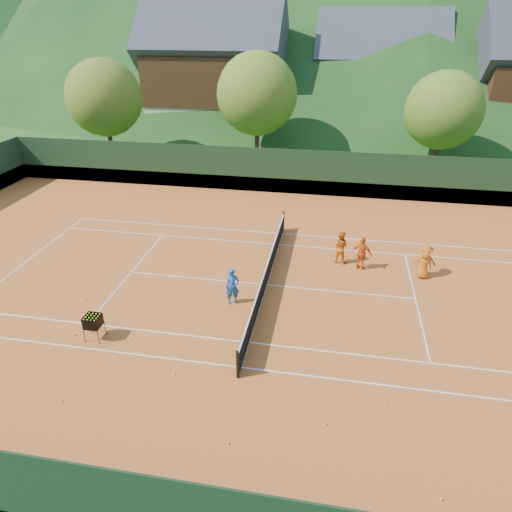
% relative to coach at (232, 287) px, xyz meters
% --- Properties ---
extents(ground, '(400.00, 400.00, 0.00)m').
position_rel_coach_xyz_m(ground, '(1.15, 1.69, -0.82)').
color(ground, '#284E18').
rests_on(ground, ground).
extents(clay_court, '(40.00, 24.00, 0.02)m').
position_rel_coach_xyz_m(clay_court, '(1.15, 1.69, -0.81)').
color(clay_court, '#CA5D20').
rests_on(clay_court, ground).
extents(coach, '(0.68, 0.57, 1.60)m').
position_rel_coach_xyz_m(coach, '(0.00, 0.00, 0.00)').
color(coach, '#1B5FB3').
rests_on(coach, clay_court).
extents(student_a, '(0.90, 0.77, 1.62)m').
position_rel_coach_xyz_m(student_a, '(4.28, 4.43, 0.01)').
color(student_a, orange).
rests_on(student_a, clay_court).
extents(student_b, '(1.03, 0.71, 1.62)m').
position_rel_coach_xyz_m(student_b, '(5.29, 3.93, 0.01)').
color(student_b, orange).
rests_on(student_b, clay_court).
extents(student_c, '(0.69, 0.48, 1.34)m').
position_rel_coach_xyz_m(student_c, '(8.06, 3.58, -0.13)').
color(student_c, orange).
rests_on(student_c, clay_court).
extents(student_d, '(1.02, 0.61, 1.54)m').
position_rel_coach_xyz_m(student_d, '(8.11, 3.85, -0.03)').
color(student_d, '#DF5B13').
rests_on(student_d, clay_court).
extents(tennis_ball_0, '(0.07, 0.07, 0.07)m').
position_rel_coach_xyz_m(tennis_ball_0, '(1.45, -6.95, -0.77)').
color(tennis_ball_0, '#DFF028').
rests_on(tennis_ball_0, clay_court).
extents(tennis_ball_1, '(0.07, 0.07, 0.07)m').
position_rel_coach_xyz_m(tennis_ball_1, '(-4.01, -6.32, -0.77)').
color(tennis_ball_1, '#DFF028').
rests_on(tennis_ball_1, clay_court).
extents(tennis_ball_3, '(0.07, 0.07, 0.07)m').
position_rel_coach_xyz_m(tennis_ball_3, '(-6.19, -0.85, -0.77)').
color(tennis_ball_3, '#DFF028').
rests_on(tennis_ball_3, clay_court).
extents(tennis_ball_5, '(0.07, 0.07, 0.07)m').
position_rel_coach_xyz_m(tennis_ball_5, '(1.83, -2.24, -0.77)').
color(tennis_ball_5, '#DFF028').
rests_on(tennis_ball_5, clay_court).
extents(tennis_ball_6, '(0.07, 0.07, 0.07)m').
position_rel_coach_xyz_m(tennis_ball_6, '(-3.21, -3.10, -0.77)').
color(tennis_ball_6, '#DFF028').
rests_on(tennis_ball_6, clay_court).
extents(tennis_ball_9, '(0.07, 0.07, 0.07)m').
position_rel_coach_xyz_m(tennis_ball_9, '(5.12, -2.60, -0.77)').
color(tennis_ball_9, '#DFF028').
rests_on(tennis_ball_9, clay_court).
extents(tennis_ball_10, '(0.07, 0.07, 0.07)m').
position_rel_coach_xyz_m(tennis_ball_10, '(4.10, -5.76, -0.77)').
color(tennis_ball_10, '#DFF028').
rests_on(tennis_ball_10, clay_court).
extents(tennis_ball_11, '(0.07, 0.07, 0.07)m').
position_rel_coach_xyz_m(tennis_ball_11, '(6.23, -2.12, -0.77)').
color(tennis_ball_11, '#DFF028').
rests_on(tennis_ball_11, clay_court).
extents(tennis_ball_12, '(0.07, 0.07, 0.07)m').
position_rel_coach_xyz_m(tennis_ball_12, '(7.02, -7.63, -0.77)').
color(tennis_ball_12, '#DFF028').
rests_on(tennis_ball_12, clay_court).
extents(tennis_ball_13, '(0.07, 0.07, 0.07)m').
position_rel_coach_xyz_m(tennis_ball_13, '(-5.74, -0.86, -0.77)').
color(tennis_ball_13, '#DFF028').
rests_on(tennis_ball_13, clay_court).
extents(tennis_ball_14, '(0.07, 0.07, 0.07)m').
position_rel_coach_xyz_m(tennis_ball_14, '(-0.97, -4.52, -0.77)').
color(tennis_ball_14, '#DFF028').
rests_on(tennis_ball_14, clay_court).
extents(tennis_ball_15, '(0.07, 0.07, 0.07)m').
position_rel_coach_xyz_m(tennis_ball_15, '(-5.35, -3.19, -0.77)').
color(tennis_ball_15, '#DFF028').
rests_on(tennis_ball_15, clay_court).
extents(tennis_ball_16, '(0.07, 0.07, 0.07)m').
position_rel_coach_xyz_m(tennis_ball_16, '(-0.20, -2.29, -0.77)').
color(tennis_ball_16, '#DFF028').
rests_on(tennis_ball_16, clay_court).
extents(tennis_ball_17, '(0.07, 0.07, 0.07)m').
position_rel_coach_xyz_m(tennis_ball_17, '(-3.19, -0.79, -0.77)').
color(tennis_ball_17, '#DFF028').
rests_on(tennis_ball_17, clay_court).
extents(tennis_ball_18, '(0.07, 0.07, 0.07)m').
position_rel_coach_xyz_m(tennis_ball_18, '(5.89, -4.60, -0.77)').
color(tennis_ball_18, '#DFF028').
rests_on(tennis_ball_18, clay_court).
extents(tennis_ball_19, '(0.07, 0.07, 0.07)m').
position_rel_coach_xyz_m(tennis_ball_19, '(4.35, -2.30, -0.77)').
color(tennis_ball_19, '#DFF028').
rests_on(tennis_ball_19, clay_court).
extents(tennis_ball_20, '(0.07, 0.07, 0.07)m').
position_rel_coach_xyz_m(tennis_ball_20, '(5.56, -2.58, -0.77)').
color(tennis_ball_20, '#DFF028').
rests_on(tennis_ball_20, clay_court).
extents(court_lines, '(23.83, 11.03, 0.00)m').
position_rel_coach_xyz_m(court_lines, '(1.15, 1.69, -0.80)').
color(court_lines, white).
rests_on(court_lines, clay_court).
extents(tennis_net, '(0.10, 12.07, 1.10)m').
position_rel_coach_xyz_m(tennis_net, '(1.15, 1.69, -0.30)').
color(tennis_net, black).
rests_on(tennis_net, clay_court).
extents(perimeter_fence, '(40.40, 24.24, 3.00)m').
position_rel_coach_xyz_m(perimeter_fence, '(1.15, 1.69, 0.45)').
color(perimeter_fence, black).
rests_on(perimeter_fence, clay_court).
extents(ball_hopper, '(0.57, 0.57, 1.00)m').
position_rel_coach_xyz_m(ball_hopper, '(-4.48, -3.20, -0.05)').
color(ball_hopper, black).
rests_on(ball_hopper, clay_court).
extents(chalet_left, '(13.80, 9.93, 12.92)m').
position_rel_coach_xyz_m(chalet_left, '(-8.85, 31.69, 4.83)').
color(chalet_left, beige).
rests_on(chalet_left, ground).
extents(chalet_mid, '(12.65, 8.82, 11.45)m').
position_rel_coach_xyz_m(chalet_mid, '(7.15, 35.69, 4.17)').
color(chalet_mid, beige).
rests_on(chalet_mid, ground).
extents(tree_a, '(6.00, 6.00, 7.88)m').
position_rel_coach_xyz_m(tree_a, '(-14.85, 19.69, 4.05)').
color(tree_a, '#42291A').
rests_on(tree_a, ground).
extents(tree_b, '(6.40, 6.40, 8.40)m').
position_rel_coach_xyz_m(tree_b, '(-2.85, 21.69, 4.37)').
color(tree_b, '#3F2619').
rests_on(tree_b, ground).
extents(tree_c, '(5.60, 5.60, 7.35)m').
position_rel_coach_xyz_m(tree_c, '(11.15, 20.69, 3.72)').
color(tree_c, '#412A1A').
rests_on(tree_c, ground).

